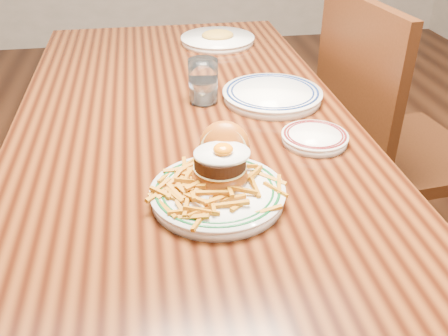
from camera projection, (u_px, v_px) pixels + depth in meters
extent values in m
plane|color=black|center=(192.00, 311.00, 1.70)|extent=(6.00, 6.00, 0.00)
cube|color=black|center=(183.00, 118.00, 1.32)|extent=(0.85, 1.60, 0.05)
cylinder|color=black|center=(83.00, 129.00, 2.08)|extent=(0.07, 0.07, 0.70)
cylinder|color=black|center=(254.00, 117.00, 2.18)|extent=(0.07, 0.07, 0.70)
cube|color=#391B0C|center=(401.00, 154.00, 1.66)|extent=(0.51, 0.51, 0.04)
cube|color=#391B0C|center=(356.00, 85.00, 1.47)|extent=(0.08, 0.46, 0.49)
cylinder|color=#391B0C|center=(406.00, 177.00, 2.00)|extent=(0.04, 0.04, 0.45)
cylinder|color=#391B0C|center=(315.00, 192.00, 1.91)|extent=(0.04, 0.04, 0.45)
cylinder|color=#391B0C|center=(366.00, 259.00, 1.58)|extent=(0.04, 0.04, 0.45)
cylinder|color=white|center=(218.00, 196.00, 0.95)|extent=(0.25, 0.25, 0.02)
cylinder|color=white|center=(218.00, 190.00, 0.94)|extent=(0.26, 0.26, 0.01)
torus|color=#0C481E|center=(218.00, 189.00, 0.94)|extent=(0.24, 0.24, 0.01)
torus|color=#0C481E|center=(218.00, 189.00, 0.94)|extent=(0.22, 0.22, 0.01)
ellipsoid|color=#AA5516|center=(220.00, 175.00, 0.96)|extent=(0.11, 0.11, 0.05)
cylinder|color=#F5E699|center=(220.00, 167.00, 0.95)|extent=(0.10, 0.10, 0.00)
cylinder|color=black|center=(220.00, 160.00, 0.95)|extent=(0.10, 0.10, 0.03)
ellipsoid|color=white|center=(222.00, 153.00, 0.94)|extent=(0.11, 0.09, 0.01)
ellipsoid|color=orange|center=(223.00, 149.00, 0.93)|extent=(0.04, 0.04, 0.02)
ellipsoid|color=#AA5516|center=(224.00, 146.00, 1.00)|extent=(0.12, 0.11, 0.12)
cylinder|color=#F5E699|center=(223.00, 151.00, 0.99)|extent=(0.10, 0.06, 0.09)
cylinder|color=white|center=(314.00, 139.00, 1.15)|extent=(0.15, 0.15, 0.02)
cylinder|color=white|center=(315.00, 135.00, 1.14)|extent=(0.15, 0.15, 0.01)
torus|color=#571315|center=(315.00, 134.00, 1.14)|extent=(0.14, 0.14, 0.01)
torus|color=#571315|center=(315.00, 134.00, 1.14)|extent=(0.13, 0.13, 0.00)
cube|color=silver|center=(321.00, 132.00, 1.15)|extent=(0.08, 0.07, 0.00)
cylinder|color=white|center=(272.00, 97.00, 1.35)|extent=(0.26, 0.26, 0.02)
cylinder|color=white|center=(272.00, 92.00, 1.34)|extent=(0.27, 0.27, 0.01)
torus|color=#101F50|center=(272.00, 91.00, 1.34)|extent=(0.25, 0.25, 0.01)
torus|color=#101F50|center=(272.00, 91.00, 1.34)|extent=(0.22, 0.22, 0.01)
cylinder|color=white|center=(203.00, 81.00, 1.32)|extent=(0.08, 0.08, 0.12)
cylinder|color=silver|center=(203.00, 91.00, 1.33)|extent=(0.07, 0.07, 0.06)
cylinder|color=white|center=(218.00, 41.00, 1.77)|extent=(0.26, 0.26, 0.02)
cylinder|color=white|center=(218.00, 37.00, 1.77)|extent=(0.26, 0.26, 0.01)
ellipsoid|color=gold|center=(218.00, 35.00, 1.76)|extent=(0.11, 0.09, 0.03)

